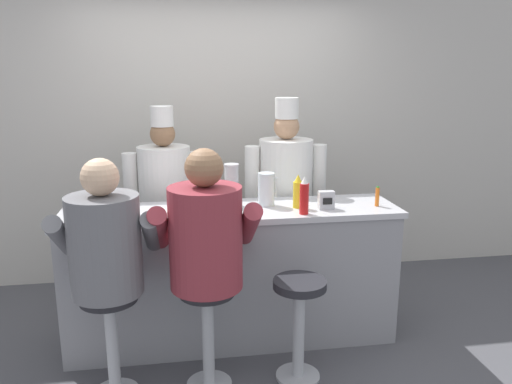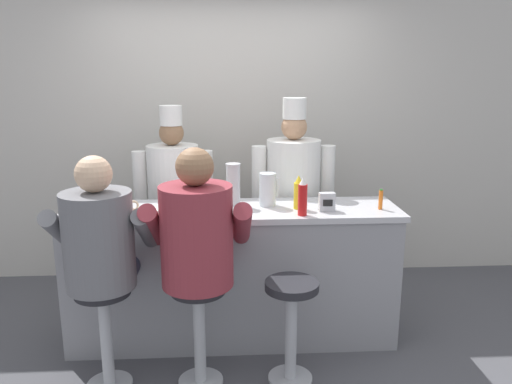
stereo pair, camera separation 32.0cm
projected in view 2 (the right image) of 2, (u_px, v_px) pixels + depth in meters
name	position (u px, v px, depth m)	size (l,w,h in m)	color
ground_plane	(234.00, 357.00, 3.37)	(20.00, 20.00, 0.00)	#4C4C51
wall_back	(230.00, 132.00, 4.53)	(10.00, 0.06, 2.70)	beige
diner_counter	(233.00, 274.00, 3.53)	(2.30, 0.56, 0.96)	gray
ketchup_bottle_red	(303.00, 198.00, 3.23)	(0.06, 0.06, 0.25)	red
mustard_bottle_yellow	(298.00, 193.00, 3.39)	(0.07, 0.07, 0.23)	yellow
hot_sauce_bottle_orange	(381.00, 200.00, 3.38)	(0.03, 0.03, 0.14)	orange
water_pitcher_clear	(268.00, 189.00, 3.47)	(0.13, 0.12, 0.23)	silver
breakfast_plate	(213.00, 212.00, 3.29)	(0.26, 0.26, 0.05)	white
cereal_bowl	(159.00, 212.00, 3.24)	(0.15, 0.15, 0.05)	white
coffee_mug_tan	(126.00, 206.00, 3.28)	(0.13, 0.08, 0.10)	beige
cup_stack_steel	(233.00, 184.00, 3.48)	(0.10, 0.10, 0.30)	#B7BABF
napkin_dispenser_chrome	(327.00, 202.00, 3.35)	(0.11, 0.06, 0.12)	silver
diner_seated_grey	(101.00, 246.00, 2.89)	(0.61, 0.60, 1.43)	#B2B5BA
diner_seated_maroon	(197.00, 241.00, 2.91)	(0.64, 0.63, 1.47)	#B2B5BA
empty_stool_round	(291.00, 315.00, 3.02)	(0.33, 0.33, 0.66)	#B2B5BA
cook_in_whites_near	(174.00, 197.00, 4.02)	(0.64, 0.41, 1.63)	#232328
cook_in_whites_far	(293.00, 194.00, 3.97)	(0.66, 0.42, 1.69)	#232328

